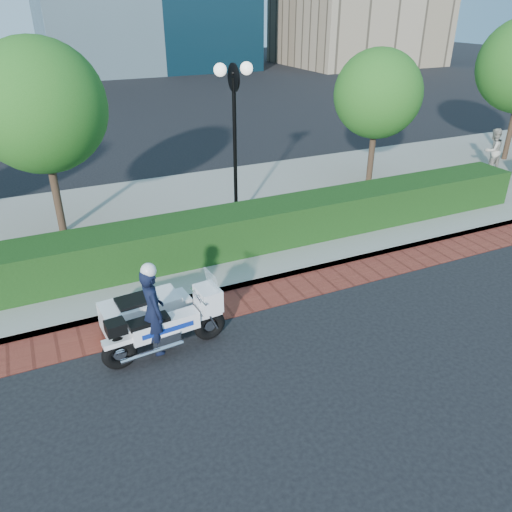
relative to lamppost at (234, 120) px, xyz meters
name	(u,v)px	position (x,y,z in m)	size (l,w,h in m)	color
ground	(295,334)	(-1.00, -5.20, -2.96)	(120.00, 120.00, 0.00)	black
brick_strip	(261,296)	(-1.00, -3.70, -2.95)	(60.00, 1.00, 0.01)	maroon
sidewalk	(194,220)	(-1.00, 0.80, -2.88)	(60.00, 8.00, 0.15)	gray
hedge_main	(224,233)	(-1.00, -1.60, -2.31)	(18.00, 1.20, 1.00)	black
lamppost	(234,120)	(0.00, 0.00, 0.00)	(1.02, 0.70, 4.21)	black
tree_b	(39,107)	(-4.50, 1.30, 0.48)	(3.20, 3.20, 4.89)	#332319
tree_c	(378,94)	(5.50, 1.30, 0.09)	(2.80, 2.80, 4.30)	#332319
police_motorcycle	(153,315)	(-3.48, -4.39, -2.32)	(2.32, 1.64, 1.88)	black
pedestrian	(492,151)	(10.08, 0.34, -2.02)	(0.76, 0.59, 1.57)	#A6A093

